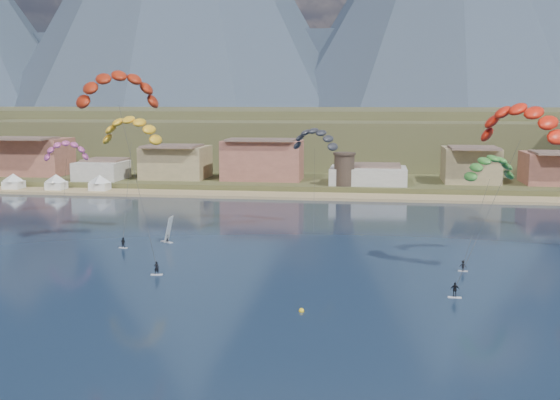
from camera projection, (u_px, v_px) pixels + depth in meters
The scene contains 15 objects.
ground at pixel (233, 350), 65.91m from camera, with size 2400.00×2400.00×0.00m, color black.
beach at pixel (322, 196), 169.71m from camera, with size 2200.00×12.00×0.90m.
land at pixel (363, 127), 614.45m from camera, with size 2200.00×900.00×4.00m.
foothills at pixel (399, 136), 289.17m from camera, with size 940.00×210.00×18.00m.
town at pixel (184, 158), 189.87m from camera, with size 400.00×24.00×12.00m.
watchtower at pixel (344, 169), 175.96m from camera, with size 5.82×5.82×8.60m.
beach_tents at pixel (34, 178), 179.90m from camera, with size 43.40×6.40×5.00m.
kitesurfer_red at pixel (118, 84), 105.73m from camera, with size 18.12×20.30×31.62m.
kitesurfer_yellow at pixel (131, 126), 120.85m from camera, with size 11.80×15.37×23.31m.
kitesurfer_orange at pixel (522, 117), 89.78m from camera, with size 16.13×17.02×26.10m.
kitesurfer_green at pixel (490, 165), 102.19m from camera, with size 9.78×12.94×17.51m.
distant_kite_pink at pixel (66, 147), 142.52m from camera, with size 10.03×7.63×17.36m.
distant_kite_dark at pixel (315, 135), 128.68m from camera, with size 10.08×7.60×20.29m.
windsurfer at pixel (168, 234), 115.72m from camera, with size 2.78×2.75×4.40m.
buoy at pixel (301, 311), 77.75m from camera, with size 0.62×0.62×0.62m.
Camera 1 is at (13.44, -61.85, 23.83)m, focal length 43.84 mm.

